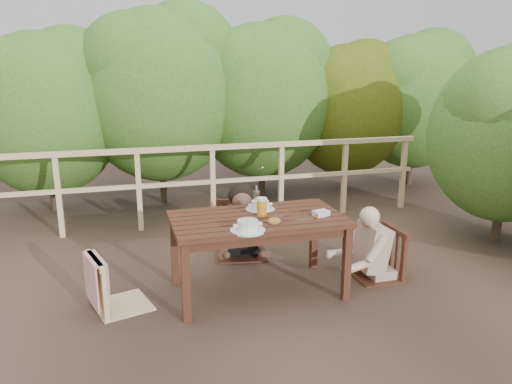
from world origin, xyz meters
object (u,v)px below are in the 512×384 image
object	(u,v)px
woman	(241,198)
soup_near	(248,226)
soup_far	(260,206)
beer_glass	(262,207)
table	(258,255)
chair_right	(378,232)
chair_left	(119,256)
tumbler	(278,220)
butter_tub	(321,214)
chair_far	(241,208)
bread_roll	(274,221)
bottle	(257,199)
diner_right	(381,219)

from	to	relation	value
woman	soup_near	size ratio (longest dim) A/B	4.41
soup_far	beer_glass	bearing A→B (deg)	-103.09
table	chair_right	bearing A→B (deg)	-0.30
chair_left	beer_glass	world-z (taller)	chair_left
tumbler	butter_tub	bearing A→B (deg)	10.32
chair_far	bread_roll	world-z (taller)	chair_far
chair_left	tumbler	bearing A→B (deg)	-116.85
table	bottle	distance (m)	0.49
soup_near	butter_tub	bearing A→B (deg)	14.95
table	chair_left	world-z (taller)	chair_left
butter_tub	bottle	bearing A→B (deg)	136.07
soup_near	chair_left	bearing A→B (deg)	160.32
beer_glass	butter_tub	bearing A→B (deg)	-16.30
bottle	soup_far	bearing A→B (deg)	45.24
woman	butter_tub	xyz separation A→B (m)	(0.45, -1.03, 0.10)
chair_right	bottle	bearing A→B (deg)	-99.36
soup_far	bottle	xyz separation A→B (m)	(-0.05, -0.05, 0.08)
chair_far	bottle	bearing A→B (deg)	-82.75
table	woman	distance (m)	0.95
chair_far	bottle	world-z (taller)	chair_far
butter_tub	chair_left	bearing A→B (deg)	161.26
chair_left	bread_roll	xyz separation A→B (m)	(1.24, -0.26, 0.27)
soup_near	soup_far	distance (m)	0.59
chair_right	bottle	xyz separation A→B (m)	(-1.13, 0.18, 0.36)
woman	butter_tub	size ratio (longest dim) A/B	9.09
soup_far	diner_right	bearing A→B (deg)	-11.46
woman	tumbler	world-z (taller)	woman
diner_right	bread_roll	bearing A→B (deg)	100.32
soup_near	butter_tub	size ratio (longest dim) A/B	2.06
soup_far	tumbler	world-z (taller)	soup_far
table	chair_right	world-z (taller)	chair_right
soup_near	diner_right	bearing A→B (deg)	12.67
chair_left	diner_right	distance (m)	2.37
soup_near	tumbler	bearing A→B (deg)	21.34
chair_right	bread_roll	distance (m)	1.14
chair_left	chair_far	world-z (taller)	chair_far
table	bottle	world-z (taller)	bottle
soup_far	tumbler	distance (m)	0.42
soup_near	beer_glass	distance (m)	0.40
table	chair_far	xyz separation A→B (m)	(0.08, 0.89, 0.18)
chair_left	woman	size ratio (longest dim) A/B	0.73
chair_left	bottle	size ratio (longest dim) A/B	3.71
diner_right	chair_right	bearing A→B (deg)	89.49
tumbler	chair_left	bearing A→B (deg)	169.28
bottle	bread_roll	bearing A→B (deg)	-84.72
chair_right	bread_roll	size ratio (longest dim) A/B	7.86
butter_tub	chair_right	bearing A→B (deg)	-2.49
chair_far	diner_right	xyz separation A→B (m)	(1.12, -0.89, 0.05)
tumbler	butter_tub	xyz separation A→B (m)	(0.42, 0.08, -0.01)
woman	diner_right	bearing A→B (deg)	151.24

